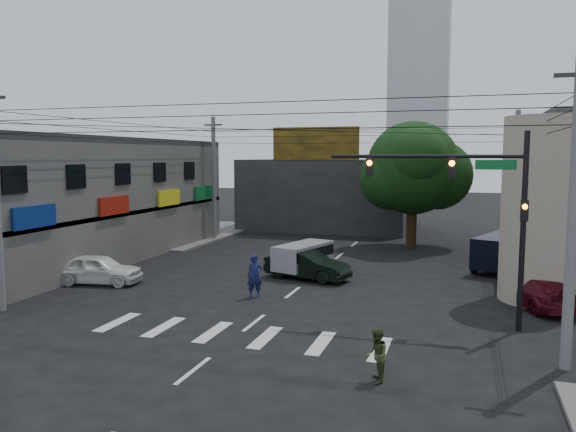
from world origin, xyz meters
The scene contains 19 objects.
ground centered at (0.00, 0.00, 0.00)m, with size 160.00×160.00×0.00m, color black.
sidewalk_far_left centered at (-18.00, 18.00, 0.07)m, with size 16.00×16.00×0.15m, color #514F4C.
building_left centered at (-18.00, 6.00, 3.50)m, with size 14.00×24.00×7.00m, color #494744.
corner_column centered at (11.00, 4.00, 4.00)m, with size 4.00×4.00×8.00m, color gray.
building_far centered at (-4.00, 26.00, 3.00)m, with size 14.00×10.00×6.00m, color #232326.
billboard centered at (-4.00, 21.10, 7.30)m, with size 7.00×0.30×2.60m, color olive.
tower_distant centered at (0.00, 70.00, 22.00)m, with size 9.00×9.00×44.00m, color silver.
street_tree centered at (4.00, 17.00, 5.47)m, with size 6.40×6.40×8.70m.
traffic_gantry centered at (7.82, -1.00, 4.83)m, with size 7.10×0.35×7.20m.
utility_pole_near_right centered at (10.50, -4.50, 4.60)m, with size 0.32×0.32×9.20m, color #59595B.
utility_pole_far_left centered at (-10.50, 16.00, 4.60)m, with size 0.32×0.32×9.20m, color #59595B.
utility_pole_far_right centered at (10.50, 16.00, 4.60)m, with size 0.32×0.32×9.20m, color #59595B.
dark_sedan centered at (-0.13, 4.97, 0.73)m, with size 4.69×2.58×1.46m, color black.
white_compact centered at (-9.75, 0.84, 0.73)m, with size 4.54×2.45×1.47m, color white.
maroon_sedan centered at (10.50, 2.71, 0.65)m, with size 3.41×4.82×1.30m, color #500B17.
silver_minivan centered at (-0.69, 6.15, 0.82)m, with size 2.63×4.12×1.64m, color #ACAFB4, non-canonical shape.
navy_van centered at (9.57, 10.25, 1.00)m, with size 3.54×5.32×1.99m, color black, non-canonical shape.
traffic_officer centered at (-1.35, 0.61, 0.97)m, with size 0.85×0.77×1.94m, color #141A48.
pedestrian_olive centered at (5.28, -7.21, 0.77)m, with size 0.75×0.87×1.54m, color #35401D.
Camera 1 is at (7.50, -22.38, 6.32)m, focal length 35.00 mm.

